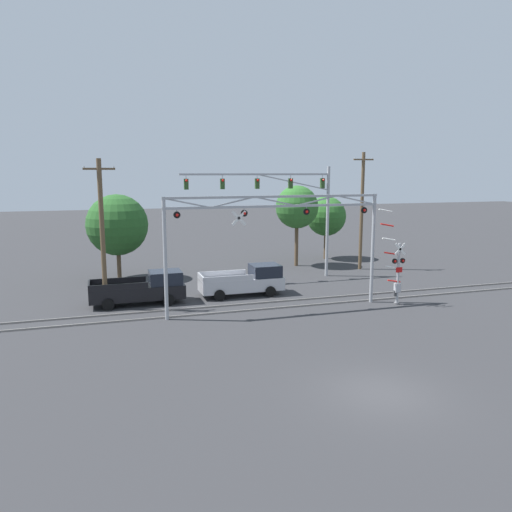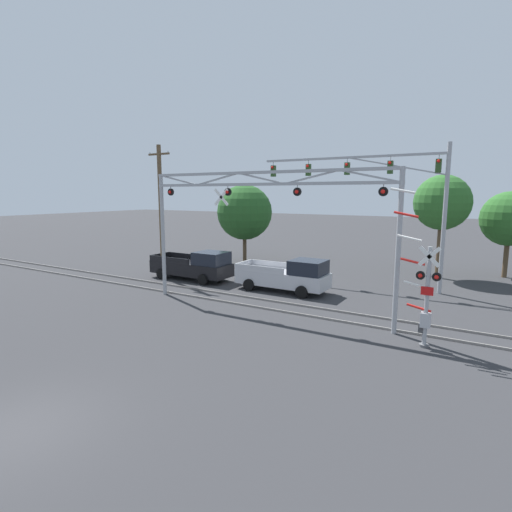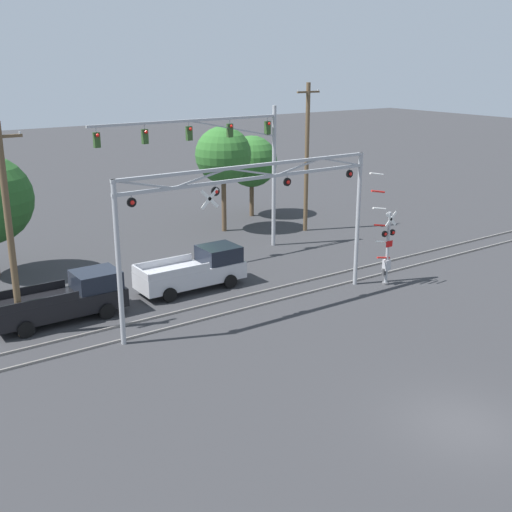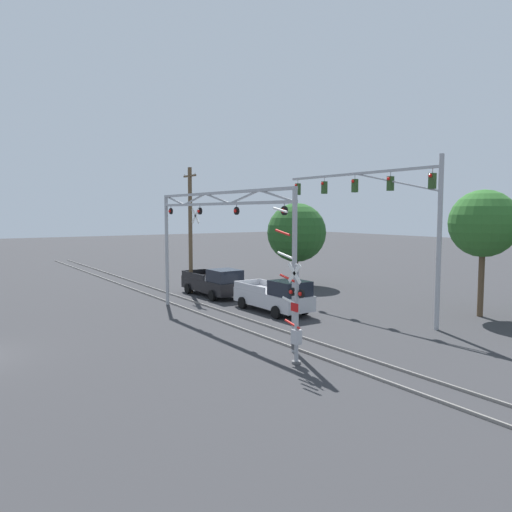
{
  "view_description": "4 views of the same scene",
  "coord_description": "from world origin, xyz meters",
  "px_view_note": "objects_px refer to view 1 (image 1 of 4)",
  "views": [
    {
      "loc": [
        -9.68,
        -15.34,
        8.17
      ],
      "look_at": [
        -1.26,
        11.77,
        3.39
      ],
      "focal_mm": 35.0,
      "sensor_mm": 36.0,
      "label": 1
    },
    {
      "loc": [
        9.7,
        -4.73,
        5.79
      ],
      "look_at": [
        -1.56,
        14.09,
        2.34
      ],
      "focal_mm": 28.0,
      "sensor_mm": 36.0,
      "label": 2
    },
    {
      "loc": [
        -15.69,
        -11.07,
        11.25
      ],
      "look_at": [
        -0.51,
        10.94,
        3.0
      ],
      "focal_mm": 45.0,
      "sensor_mm": 36.0,
      "label": 3
    },
    {
      "loc": [
        22.47,
        -0.65,
        5.8
      ],
      "look_at": [
        1.59,
        13.28,
        3.59
      ],
      "focal_mm": 35.0,
      "sensor_mm": 36.0,
      "label": 4
    }
  ],
  "objects_px": {
    "crossing_signal_mast": "(397,272)",
    "traffic_signal_span": "(291,200)",
    "crossing_gantry": "(276,227)",
    "background_tree_far_right_verge": "(117,225)",
    "utility_pole_left": "(102,233)",
    "pickup_truck_following": "(143,289)",
    "pickup_truck_lead": "(246,281)",
    "utility_pole_right": "(362,210)",
    "background_tree_beyond_span": "(297,207)",
    "background_tree_far_left_verge": "(326,216)"
  },
  "relations": [
    {
      "from": "crossing_signal_mast",
      "to": "utility_pole_right",
      "type": "xyz_separation_m",
      "value": [
        3.55,
        10.94,
        3.01
      ]
    },
    {
      "from": "background_tree_beyond_span",
      "to": "background_tree_far_right_verge",
      "type": "height_order",
      "value": "background_tree_beyond_span"
    },
    {
      "from": "traffic_signal_span",
      "to": "pickup_truck_lead",
      "type": "xyz_separation_m",
      "value": [
        -4.8,
        -4.12,
        -5.15
      ]
    },
    {
      "from": "utility_pole_left",
      "to": "background_tree_far_left_verge",
      "type": "xyz_separation_m",
      "value": [
        20.26,
        12.38,
        -0.56
      ]
    },
    {
      "from": "crossing_gantry",
      "to": "pickup_truck_following",
      "type": "xyz_separation_m",
      "value": [
        -7.39,
        3.92,
        -4.05
      ]
    },
    {
      "from": "crossing_signal_mast",
      "to": "utility_pole_left",
      "type": "relative_size",
      "value": 0.67
    },
    {
      "from": "traffic_signal_span",
      "to": "utility_pole_right",
      "type": "height_order",
      "value": "utility_pole_right"
    },
    {
      "from": "crossing_gantry",
      "to": "background_tree_far_right_verge",
      "type": "relative_size",
      "value": 2.0
    },
    {
      "from": "pickup_truck_lead",
      "to": "background_tree_beyond_span",
      "type": "height_order",
      "value": "background_tree_beyond_span"
    },
    {
      "from": "utility_pole_left",
      "to": "background_tree_far_right_verge",
      "type": "height_order",
      "value": "utility_pole_left"
    },
    {
      "from": "crossing_signal_mast",
      "to": "pickup_truck_lead",
      "type": "xyz_separation_m",
      "value": [
        -8.25,
        5.11,
        -1.08
      ]
    },
    {
      "from": "crossing_signal_mast",
      "to": "pickup_truck_lead",
      "type": "bearing_deg",
      "value": 148.24
    },
    {
      "from": "crossing_signal_mast",
      "to": "traffic_signal_span",
      "type": "height_order",
      "value": "traffic_signal_span"
    },
    {
      "from": "crossing_gantry",
      "to": "utility_pole_right",
      "type": "distance_m",
      "value": 15.03
    },
    {
      "from": "pickup_truck_lead",
      "to": "background_tree_far_left_verge",
      "type": "height_order",
      "value": "background_tree_far_left_verge"
    },
    {
      "from": "utility_pole_left",
      "to": "background_tree_far_left_verge",
      "type": "height_order",
      "value": "utility_pole_left"
    },
    {
      "from": "crossing_gantry",
      "to": "pickup_truck_following",
      "type": "distance_m",
      "value": 9.3
    },
    {
      "from": "pickup_truck_lead",
      "to": "background_tree_beyond_span",
      "type": "xyz_separation_m",
      "value": [
        7.18,
        8.88,
        4.21
      ]
    },
    {
      "from": "pickup_truck_lead",
      "to": "background_tree_far_right_verge",
      "type": "xyz_separation_m",
      "value": [
        -7.96,
        7.8,
        3.24
      ]
    },
    {
      "from": "background_tree_far_left_verge",
      "to": "crossing_gantry",
      "type": "bearing_deg",
      "value": -124.13
    },
    {
      "from": "utility_pole_right",
      "to": "pickup_truck_following",
      "type": "bearing_deg",
      "value": -161.82
    },
    {
      "from": "utility_pole_right",
      "to": "background_tree_far_right_verge",
      "type": "distance_m",
      "value": 19.87
    },
    {
      "from": "crossing_gantry",
      "to": "traffic_signal_span",
      "type": "xyz_separation_m",
      "value": [
        4.21,
        8.31,
        1.1
      ]
    },
    {
      "from": "crossing_signal_mast",
      "to": "pickup_truck_following",
      "type": "distance_m",
      "value": 15.84
    },
    {
      "from": "pickup_truck_lead",
      "to": "utility_pole_right",
      "type": "distance_m",
      "value": 13.78
    },
    {
      "from": "traffic_signal_span",
      "to": "pickup_truck_following",
      "type": "bearing_deg",
      "value": -159.27
    },
    {
      "from": "pickup_truck_lead",
      "to": "utility_pole_right",
      "type": "xyz_separation_m",
      "value": [
        11.8,
        5.84,
        4.09
      ]
    },
    {
      "from": "pickup_truck_following",
      "to": "background_tree_far_right_verge",
      "type": "bearing_deg",
      "value": 98.2
    },
    {
      "from": "crossing_signal_mast",
      "to": "background_tree_beyond_span",
      "type": "height_order",
      "value": "background_tree_beyond_span"
    },
    {
      "from": "crossing_gantry",
      "to": "traffic_signal_span",
      "type": "distance_m",
      "value": 9.38
    },
    {
      "from": "pickup_truck_lead",
      "to": "utility_pole_left",
      "type": "xyz_separation_m",
      "value": [
        -9.08,
        -0.95,
        3.67
      ]
    },
    {
      "from": "background_tree_beyond_span",
      "to": "background_tree_far_right_verge",
      "type": "distance_m",
      "value": 15.21
    },
    {
      "from": "crossing_signal_mast",
      "to": "background_tree_far_right_verge",
      "type": "height_order",
      "value": "background_tree_far_right_verge"
    },
    {
      "from": "crossing_gantry",
      "to": "crossing_signal_mast",
      "type": "height_order",
      "value": "crossing_gantry"
    },
    {
      "from": "crossing_signal_mast",
      "to": "pickup_truck_lead",
      "type": "height_order",
      "value": "crossing_signal_mast"
    },
    {
      "from": "traffic_signal_span",
      "to": "pickup_truck_following",
      "type": "distance_m",
      "value": 13.43
    },
    {
      "from": "background_tree_beyond_span",
      "to": "background_tree_far_left_verge",
      "type": "relative_size",
      "value": 1.19
    },
    {
      "from": "crossing_signal_mast",
      "to": "utility_pole_left",
      "type": "height_order",
      "value": "utility_pole_left"
    },
    {
      "from": "background_tree_beyond_span",
      "to": "background_tree_far_right_verge",
      "type": "relative_size",
      "value": 1.08
    },
    {
      "from": "pickup_truck_lead",
      "to": "background_tree_far_right_verge",
      "type": "height_order",
      "value": "background_tree_far_right_verge"
    },
    {
      "from": "pickup_truck_following",
      "to": "pickup_truck_lead",
      "type": "bearing_deg",
      "value": 2.29
    },
    {
      "from": "utility_pole_left",
      "to": "pickup_truck_following",
      "type": "bearing_deg",
      "value": 16.51
    },
    {
      "from": "crossing_gantry",
      "to": "background_tree_far_right_verge",
      "type": "xyz_separation_m",
      "value": [
        -8.56,
        11.99,
        -0.81
      ]
    },
    {
      "from": "utility_pole_right",
      "to": "background_tree_beyond_span",
      "type": "height_order",
      "value": "utility_pole_right"
    },
    {
      "from": "background_tree_far_right_verge",
      "to": "crossing_gantry",
      "type": "bearing_deg",
      "value": -54.48
    },
    {
      "from": "traffic_signal_span",
      "to": "pickup_truck_following",
      "type": "relative_size",
      "value": 2.01
    },
    {
      "from": "crossing_signal_mast",
      "to": "background_tree_beyond_span",
      "type": "xyz_separation_m",
      "value": [
        -1.07,
        13.99,
        3.13
      ]
    },
    {
      "from": "crossing_gantry",
      "to": "background_tree_beyond_span",
      "type": "relative_size",
      "value": 1.86
    },
    {
      "from": "pickup_truck_lead",
      "to": "background_tree_far_right_verge",
      "type": "relative_size",
      "value": 0.85
    },
    {
      "from": "crossing_gantry",
      "to": "background_tree_far_left_verge",
      "type": "xyz_separation_m",
      "value": [
        10.59,
        15.63,
        -0.94
      ]
    }
  ]
}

